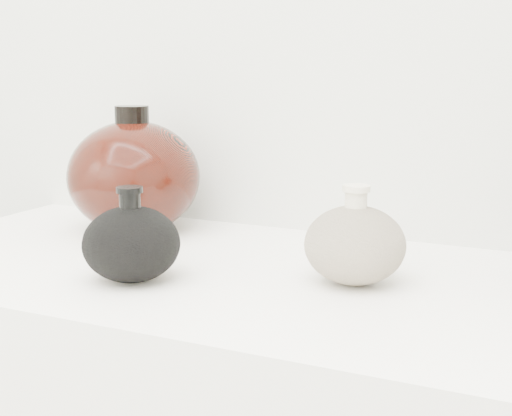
% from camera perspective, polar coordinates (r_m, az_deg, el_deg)
% --- Properties ---
extents(black_gourd_vase, '(0.14, 0.14, 0.12)m').
position_cam_1_polar(black_gourd_vase, '(0.91, -9.94, -2.78)').
color(black_gourd_vase, black).
rests_on(black_gourd_vase, display_counter).
extents(cream_gourd_vase, '(0.16, 0.16, 0.12)m').
position_cam_1_polar(cream_gourd_vase, '(0.89, 7.91, -2.87)').
color(cream_gourd_vase, beige).
rests_on(cream_gourd_vase, display_counter).
extents(left_round_pot, '(0.28, 0.28, 0.20)m').
position_cam_1_polar(left_round_pot, '(1.17, -9.74, 2.52)').
color(left_round_pot, black).
rests_on(left_round_pot, display_counter).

